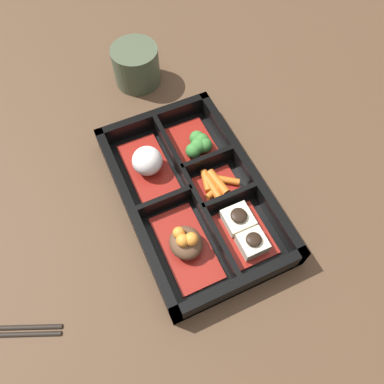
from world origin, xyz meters
name	(u,v)px	position (x,y,z in m)	size (l,w,h in m)	color
ground_plane	(192,200)	(0.00, 0.00, 0.00)	(3.00, 3.00, 0.00)	#4C3523
bento_base	(192,198)	(0.00, 0.00, 0.01)	(0.34, 0.21, 0.01)	black
bento_rim	(193,193)	(0.00, 0.00, 0.02)	(0.34, 0.21, 0.04)	black
bowl_stew	(186,244)	(-0.08, 0.04, 0.03)	(0.13, 0.07, 0.05)	maroon
bowl_rice	(148,163)	(0.08, 0.04, 0.03)	(0.13, 0.07, 0.05)	maroon
bowl_tofu	(245,232)	(-0.09, -0.04, 0.02)	(0.09, 0.07, 0.03)	maroon
bowl_carrots	(216,184)	(0.00, -0.04, 0.02)	(0.06, 0.07, 0.02)	maroon
bowl_greens	(197,144)	(0.08, -0.05, 0.02)	(0.09, 0.07, 0.03)	maroon
tea_cup	(136,65)	(0.29, -0.02, 0.04)	(0.09, 0.09, 0.07)	#424C38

